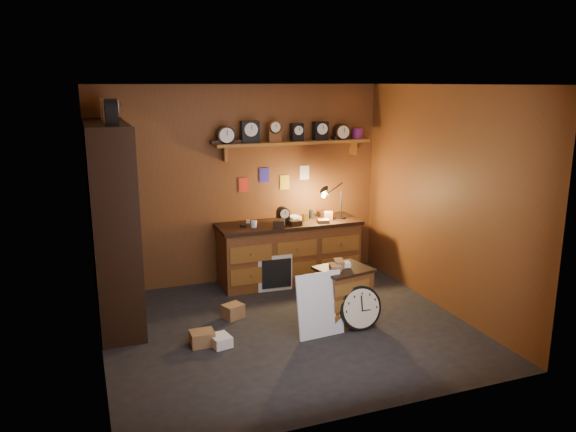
# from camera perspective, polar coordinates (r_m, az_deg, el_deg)

# --- Properties ---
(floor) EXTENTS (4.00, 4.00, 0.00)m
(floor) POSITION_cam_1_polar(r_m,az_deg,el_deg) (6.49, -0.01, -11.37)
(floor) COLOR black
(floor) RESTS_ON ground
(room_shell) EXTENTS (4.02, 3.62, 2.71)m
(room_shell) POSITION_cam_1_polar(r_m,az_deg,el_deg) (6.09, 0.02, 3.97)
(room_shell) COLOR brown
(room_shell) RESTS_ON ground
(shelving_unit) EXTENTS (0.47, 1.60, 2.58)m
(shelving_unit) POSITION_cam_1_polar(r_m,az_deg,el_deg) (6.66, -17.67, 0.06)
(shelving_unit) COLOR black
(shelving_unit) RESTS_ON ground
(workbench) EXTENTS (1.99, 0.66, 1.36)m
(workbench) POSITION_cam_1_polar(r_m,az_deg,el_deg) (7.80, 0.13, -3.31)
(workbench) COLOR brown
(workbench) RESTS_ON ground
(low_cabinet) EXTENTS (0.66, 0.59, 0.74)m
(low_cabinet) POSITION_cam_1_polar(r_m,az_deg,el_deg) (6.57, 5.65, -7.70)
(low_cabinet) COLOR brown
(low_cabinet) RESTS_ON ground
(big_round_clock) EXTENTS (0.51, 0.17, 0.51)m
(big_round_clock) POSITION_cam_1_polar(r_m,az_deg,el_deg) (6.44, 7.34, -9.25)
(big_round_clock) COLOR black
(big_round_clock) RESTS_ON ground
(white_panel) EXTENTS (0.56, 0.19, 0.72)m
(white_panel) POSITION_cam_1_polar(r_m,az_deg,el_deg) (6.36, 3.22, -11.94)
(white_panel) COLOR silver
(white_panel) RESTS_ON ground
(mini_fridge) EXTENTS (0.50, 0.51, 0.49)m
(mini_fridge) POSITION_cam_1_polar(r_m,az_deg,el_deg) (7.70, -1.76, -5.32)
(mini_fridge) COLOR silver
(mini_fridge) RESTS_ON ground
(floor_box_a) EXTENTS (0.25, 0.21, 0.15)m
(floor_box_a) POSITION_cam_1_polar(r_m,az_deg,el_deg) (6.16, -8.70, -12.16)
(floor_box_a) COLOR olive
(floor_box_a) RESTS_ON ground
(floor_box_b) EXTENTS (0.23, 0.26, 0.11)m
(floor_box_b) POSITION_cam_1_polar(r_m,az_deg,el_deg) (6.13, -6.86, -12.46)
(floor_box_b) COLOR white
(floor_box_b) RESTS_ON ground
(floor_box_c) EXTENTS (0.28, 0.26, 0.17)m
(floor_box_c) POSITION_cam_1_polar(r_m,az_deg,el_deg) (6.76, -5.60, -9.60)
(floor_box_c) COLOR olive
(floor_box_c) RESTS_ON ground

